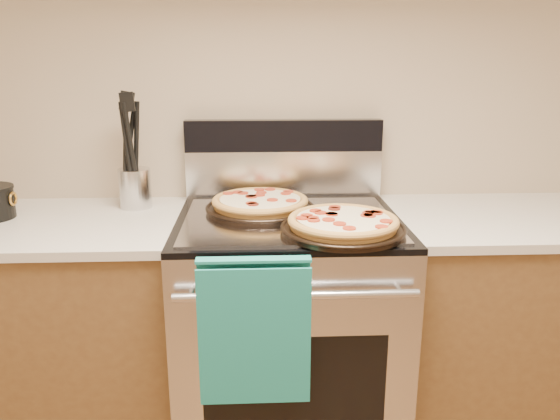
{
  "coord_description": "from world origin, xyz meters",
  "views": [
    {
      "loc": [
        -0.11,
        -0.14,
        1.45
      ],
      "look_at": [
        -0.03,
        1.55,
        0.98
      ],
      "focal_mm": 35.0,
      "sensor_mm": 36.0,
      "label": 1
    }
  ],
  "objects_px": {
    "utensil_crock": "(135,188)",
    "pepperoni_pizza_front": "(343,224)",
    "pepperoni_pizza_back": "(260,204)",
    "range_body": "(288,341)"
  },
  "relations": [
    {
      "from": "utensil_crock",
      "to": "range_body",
      "type": "bearing_deg",
      "value": -19.7
    },
    {
      "from": "pepperoni_pizza_back",
      "to": "pepperoni_pizza_front",
      "type": "distance_m",
      "value": 0.36
    },
    {
      "from": "pepperoni_pizza_back",
      "to": "pepperoni_pizza_front",
      "type": "bearing_deg",
      "value": -45.39
    },
    {
      "from": "pepperoni_pizza_back",
      "to": "range_body",
      "type": "bearing_deg",
      "value": -34.55
    },
    {
      "from": "range_body",
      "to": "pepperoni_pizza_front",
      "type": "bearing_deg",
      "value": -50.51
    },
    {
      "from": "pepperoni_pizza_back",
      "to": "utensil_crock",
      "type": "distance_m",
      "value": 0.48
    },
    {
      "from": "pepperoni_pizza_back",
      "to": "utensil_crock",
      "type": "relative_size",
      "value": 2.59
    },
    {
      "from": "range_body",
      "to": "pepperoni_pizza_front",
      "type": "height_order",
      "value": "pepperoni_pizza_front"
    },
    {
      "from": "range_body",
      "to": "pepperoni_pizza_back",
      "type": "relative_size",
      "value": 2.38
    },
    {
      "from": "utensil_crock",
      "to": "pepperoni_pizza_front",
      "type": "bearing_deg",
      "value": -28.64
    }
  ]
}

